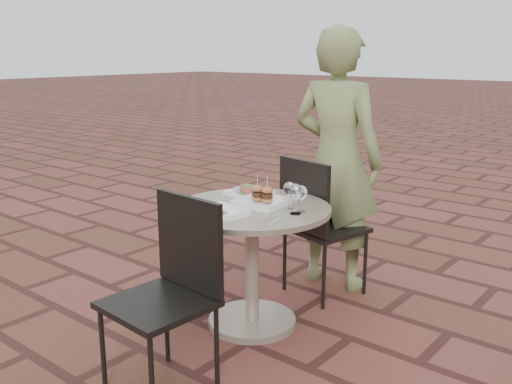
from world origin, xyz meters
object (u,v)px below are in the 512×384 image
Objects in this scene: chair_far at (315,216)px; plate_sliders at (262,199)px; plate_salmon at (248,192)px; plate_tuna at (217,213)px; chair_near at (173,278)px; diner at (337,160)px; cafe_table at (252,247)px.

chair_far reaches higher than plate_sliders.
plate_tuna is (0.15, -0.44, -0.00)m from plate_salmon.
diner reaches higher than chair_near.
plate_tuna is at bearing -98.28° from plate_sliders.
chair_near is 3.50× the size of plate_salmon.
cafe_table is at bearing 98.06° from chair_far.
chair_far is 0.55m from plate_sliders.
plate_sliders is 0.34m from plate_tuna.
plate_sliders is at bearing 77.43° from cafe_table.
chair_far and chair_near have the same top height.
cafe_table is at bearing -102.57° from plate_sliders.
diner reaches higher than cafe_table.
cafe_table is 3.19× the size of plate_sliders.
plate_salmon reaches higher than plate_tuna.
cafe_table is 0.93m from diner.
plate_salmon is (-0.24, -0.39, 0.20)m from chair_far.
chair_near is at bearing -81.51° from cafe_table.
plate_sliders reaches higher than cafe_table.
chair_far is at bearing 84.65° from cafe_table.
chair_far is 1.00× the size of chair_near.
diner is 5.88× the size of plate_tuna.
diner is at bearing -72.76° from chair_far.
chair_near is at bearing 88.48° from diner.
chair_far reaches higher than plate_tuna.
chair_near is at bearing -83.48° from plate_sliders.
cafe_table is at bearing 83.46° from diner.
diner is 1.12m from plate_tuna.
cafe_table is 3.39× the size of plate_salmon.
cafe_table is 0.37m from plate_salmon.
plate_salmon is (-0.22, -0.66, -0.13)m from diner.
plate_sliders is at bearing 99.13° from chair_far.
plate_tuna is (-0.14, 0.45, 0.20)m from chair_near.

